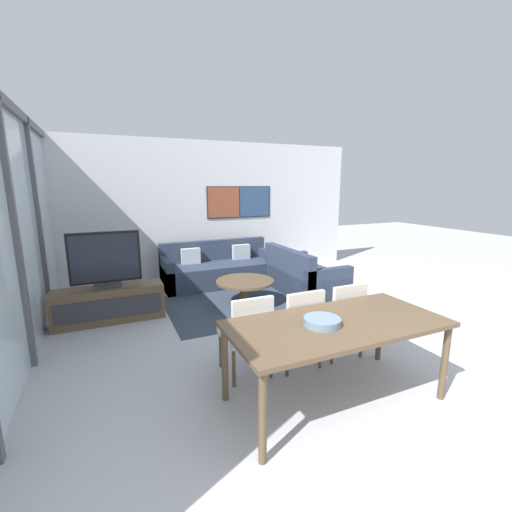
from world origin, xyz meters
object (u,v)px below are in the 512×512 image
Objects in this scene: fruit_bowl at (322,321)px; television at (105,261)px; sofa_side at (302,278)px; coffee_table at (245,286)px; dining_chair_left at (248,331)px; tv_console at (109,304)px; dining_table at (337,329)px; dining_chair_centre at (299,323)px; dining_chair_right at (341,315)px; sofa_main at (219,269)px.

television is at bearing 120.34° from fruit_bowl.
sofa_side reaches higher than coffee_table.
dining_chair_left reaches higher than coffee_table.
dining_table is (1.81, -2.80, 0.43)m from tv_console.
tv_console is 1.70× the size of dining_chair_centre.
coffee_table is 2.73m from fruit_bowl.
fruit_bowl is (-0.38, -2.66, 0.48)m from coffee_table.
dining_chair_right is at bearing -42.35° from tv_console.
dining_table is 2.21× the size of dining_chair_centre.
dining_chair_centre is (0.56, -0.05, 0.00)m from dining_chair_left.
sofa_side is at bearing 69.14° from dining_chair_right.
dining_chair_left is (1.25, -2.13, 0.24)m from tv_console.
dining_table is 0.90m from dining_chair_left.
sofa_side is 3.18m from dining_table.
dining_chair_left and dining_chair_right have the same top height.
dining_chair_left is at bearing -103.08° from sofa_main.
sofa_side is 1.65× the size of coffee_table.
sofa_side is 1.77× the size of dining_chair_centre.
television is at bearing 137.64° from dining_chair_right.
television is 2.45m from sofa_main.
sofa_side is 1.77× the size of dining_chair_left.
television is 1.07× the size of dining_chair_left.
dining_chair_centre is at bearing 90.00° from dining_table.
sofa_side is at bearing -45.86° from sofa_main.
dining_chair_centre is at bearing -93.69° from sofa_main.
fruit_bowl is (1.65, -2.81, 0.54)m from tv_console.
sofa_main is at bearing 31.36° from tv_console.
coffee_table is at bearing -4.15° from television.
coffee_table is at bearing -4.13° from tv_console.
sofa_side is 2.35m from dining_chair_right.
tv_console is 0.68× the size of sofa_main.
television is 2.50m from dining_chair_left.
television reaches higher than dining_chair_centre.
sofa_main reaches higher than tv_console.
fruit_bowl is (1.65, -2.81, -0.10)m from television.
coffee_table is 1.07× the size of dining_chair_right.
dining_chair_centre is 2.76× the size of fruit_bowl.
fruit_bowl is at bearing -95.42° from sofa_main.
dining_table is at bearing -94.73° from coffee_table.
dining_chair_right reaches higher than fruit_bowl.
tv_console is at bearing 175.87° from coffee_table.
dining_chair_right reaches higher than coffee_table.
tv_console is at bearing 90.45° from sofa_side.
dining_chair_centre and dining_chair_right have the same top height.
coffee_table is 2.69m from dining_table.
sofa_side is at bearing 61.19° from fruit_bowl.
dining_chair_left is 1.12m from dining_chair_right.
coffee_table is 1.07× the size of dining_chair_centre.
television is at bearing 175.85° from coffee_table.
dining_chair_right is (2.37, -2.16, 0.24)m from tv_console.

